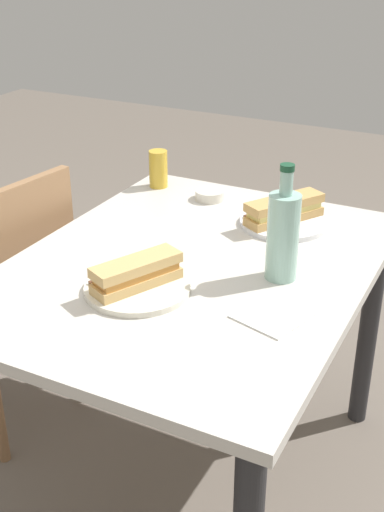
{
  "coord_description": "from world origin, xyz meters",
  "views": [
    {
      "loc": [
        -1.38,
        -0.7,
        1.53
      ],
      "look_at": [
        0.0,
        0.0,
        0.76
      ],
      "focal_mm": 47.24,
      "sensor_mm": 36.0,
      "label": 1
    }
  ],
  "objects": [
    {
      "name": "beer_glass",
      "position": [
        0.45,
        0.36,
        0.8
      ],
      "size": [
        0.06,
        0.06,
        0.12
      ],
      "primitive_type": "cylinder",
      "color": "gold",
      "rests_on": "dining_table"
    },
    {
      "name": "ground_plane",
      "position": [
        0.0,
        0.0,
        0.0
      ],
      "size": [
        8.0,
        8.0,
        0.0
      ],
      "primitive_type": "plane",
      "color": "#6B6056"
    },
    {
      "name": "baguette_sandwich_near",
      "position": [
        0.34,
        -0.13,
        0.79
      ],
      "size": [
        0.25,
        0.19,
        0.07
      ],
      "color": "tan",
      "rests_on": "plate_near"
    },
    {
      "name": "baguette_sandwich_far",
      "position": [
        -0.19,
        0.05,
        0.79
      ],
      "size": [
        0.23,
        0.16,
        0.07
      ],
      "color": "tan",
      "rests_on": "plate_far"
    },
    {
      "name": "water_bottle",
      "position": [
        0.03,
        -0.23,
        0.85
      ],
      "size": [
        0.08,
        0.08,
        0.29
      ],
      "color": "#99C6B7",
      "rests_on": "dining_table"
    },
    {
      "name": "plate_far",
      "position": [
        -0.19,
        0.05,
        0.74
      ],
      "size": [
        0.25,
        0.25,
        0.01
      ],
      "primitive_type": "cylinder",
      "color": "silver",
      "rests_on": "dining_table"
    },
    {
      "name": "olive_bowl",
      "position": [
        0.42,
        0.15,
        0.75
      ],
      "size": [
        0.09,
        0.09,
        0.03
      ],
      "primitive_type": "cylinder",
      "color": "silver",
      "rests_on": "dining_table"
    },
    {
      "name": "chair_far",
      "position": [
        -0.01,
        0.64,
        0.5
      ],
      "size": [
        0.45,
        0.45,
        0.87
      ],
      "color": "#936B47",
      "rests_on": "ground"
    },
    {
      "name": "paper_napkin",
      "position": [
        -0.15,
        -0.28,
        0.74
      ],
      "size": [
        0.17,
        0.17,
        0.0
      ],
      "primitive_type": "cube",
      "rotation": [
        0.0,
        0.0,
        -0.28
      ],
      "color": "white",
      "rests_on": "dining_table"
    },
    {
      "name": "plate_near",
      "position": [
        0.34,
        -0.13,
        0.74
      ],
      "size": [
        0.25,
        0.25,
        0.01
      ],
      "primitive_type": "cylinder",
      "color": "white",
      "rests_on": "dining_table"
    },
    {
      "name": "knife_near",
      "position": [
        0.36,
        -0.07,
        0.76
      ],
      "size": [
        0.14,
        0.13,
        0.01
      ],
      "color": "silver",
      "rests_on": "plate_near"
    },
    {
      "name": "knife_far",
      "position": [
        -0.18,
        0.11,
        0.76
      ],
      "size": [
        0.15,
        0.11,
        0.01
      ],
      "color": "silver",
      "rests_on": "plate_far"
    },
    {
      "name": "dining_table",
      "position": [
        0.0,
        0.0,
        0.63
      ],
      "size": [
        1.13,
        0.88,
        0.74
      ],
      "color": "beige",
      "rests_on": "ground"
    }
  ]
}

